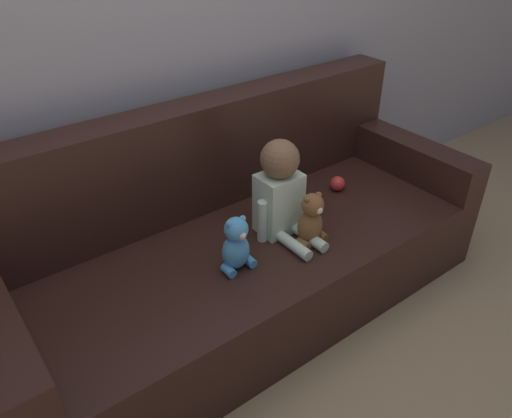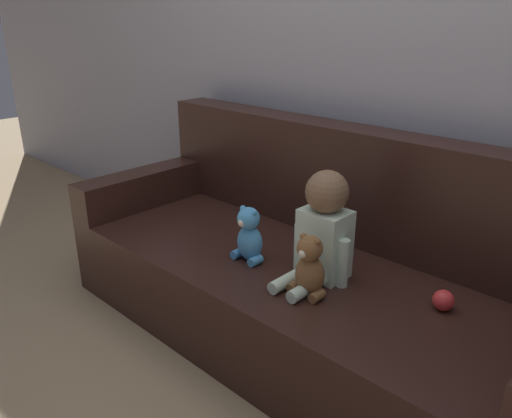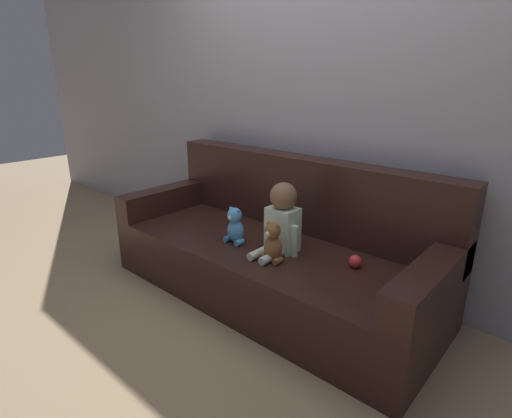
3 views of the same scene
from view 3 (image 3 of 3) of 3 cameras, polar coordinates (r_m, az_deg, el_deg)
name	(u,v)px [view 3 (image 3 of 3)]	position (r m, az deg, el deg)	size (l,w,h in m)	color
ground_plane	(267,294)	(2.76, 1.64, -12.04)	(12.00, 12.00, 0.00)	#9E8460
wall_back	(320,92)	(2.80, 9.09, 16.23)	(8.00, 0.05, 2.60)	#93939E
couch	(275,251)	(2.67, 2.68, -5.98)	(2.19, 0.88, 0.89)	black
person_baby	(282,220)	(2.40, 3.69, -1.60)	(0.25, 0.33, 0.43)	silver
teddy_bear_brown	(273,243)	(2.30, 2.42, -4.86)	(0.14, 0.11, 0.24)	brown
plush_toy_side	(235,226)	(2.55, -3.01, -2.48)	(0.14, 0.11, 0.24)	#4C9EDB
toy_ball	(355,261)	(2.31, 14.00, -7.27)	(0.07, 0.07, 0.07)	red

